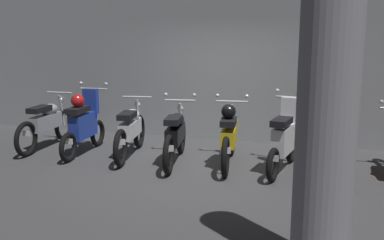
{
  "coord_description": "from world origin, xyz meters",
  "views": [
    {
      "loc": [
        1.98,
        -7.06,
        2.29
      ],
      "look_at": [
        -0.19,
        0.34,
        0.75
      ],
      "focal_mm": 42.98,
      "sensor_mm": 36.0,
      "label": 1
    }
  ],
  "objects": [
    {
      "name": "motorbike_slot_3",
      "position": [
        -0.46,
        0.24,
        0.49
      ],
      "size": [
        0.58,
        1.94,
        1.15
      ],
      "color": "black",
      "rests_on": "ground"
    },
    {
      "name": "support_pillar",
      "position": [
        2.0,
        -2.86,
        1.57
      ],
      "size": [
        0.55,
        0.55,
        3.14
      ],
      "primitive_type": "cylinder",
      "color": "gray",
      "rests_on": "ground"
    },
    {
      "name": "motorbike_slot_1",
      "position": [
        -2.28,
        0.34,
        0.57
      ],
      "size": [
        0.59,
        1.68,
        1.29
      ],
      "color": "black",
      "rests_on": "ground"
    },
    {
      "name": "ground_plane",
      "position": [
        0.0,
        0.0,
        0.0
      ],
      "size": [
        80.0,
        80.0,
        0.0
      ],
      "primitive_type": "plane",
      "color": "#424244"
    },
    {
      "name": "motorbike_slot_6",
      "position": [
        2.28,
        0.51,
        0.49
      ],
      "size": [
        0.59,
        1.95,
        1.15
      ],
      "color": "black",
      "rests_on": "ground"
    },
    {
      "name": "motorbike_slot_4",
      "position": [
        0.46,
        0.36,
        0.53
      ],
      "size": [
        0.59,
        1.95,
        1.15
      ],
      "color": "black",
      "rests_on": "ground"
    },
    {
      "name": "back_wall",
      "position": [
        0.0,
        2.25,
        1.57
      ],
      "size": [
        16.0,
        0.3,
        3.14
      ],
      "primitive_type": "cube",
      "color": "gray",
      "rests_on": "ground"
    },
    {
      "name": "motorbike_slot_5",
      "position": [
        1.38,
        0.29,
        0.53
      ],
      "size": [
        0.58,
        1.67,
        1.29
      ],
      "color": "black",
      "rests_on": "ground"
    },
    {
      "name": "motorbike_slot_0",
      "position": [
        -3.2,
        0.52,
        0.49
      ],
      "size": [
        0.56,
        1.95,
        1.03
      ],
      "color": "black",
      "rests_on": "ground"
    },
    {
      "name": "motorbike_slot_2",
      "position": [
        -1.37,
        0.41,
        0.49
      ],
      "size": [
        0.56,
        1.94,
        1.03
      ],
      "color": "black",
      "rests_on": "ground"
    }
  ]
}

